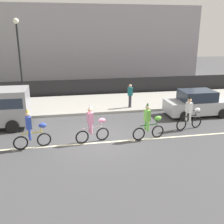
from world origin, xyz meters
The scene contains 12 objects.
ground_plane centered at (0.00, 0.00, 0.00)m, with size 80.00×80.00×0.00m, color #424244.
road_centre_line centered at (0.00, -0.50, 0.00)m, with size 36.00×0.14×0.01m, color beige.
sidewalk_curb centered at (0.00, 6.50, 0.07)m, with size 60.00×5.00×0.15m, color #9E9B93.
fence_line centered at (0.00, 9.40, 0.70)m, with size 40.00×0.08×1.40m, color black.
building_backdrop centered at (-1.31, 18.00, 3.84)m, with size 28.00×8.00×7.68m, color #99939E.
parade_cyclist_cobalt centered at (-3.02, -0.51, 0.84)m, with size 1.70×0.54×1.92m.
parade_cyclist_pink centered at (-0.21, -0.33, 0.84)m, with size 1.70×0.55×1.92m.
parade_cyclist_lime centered at (2.59, -0.49, 0.84)m, with size 1.71×0.52×1.92m.
parade_cyclist_zebra centered at (5.25, 0.44, 0.84)m, with size 1.69×0.58×1.92m.
parked_car_silver centered at (6.88, 2.67, 0.78)m, with size 4.10×1.92×1.64m.
street_lamp_post centered at (-4.21, 6.14, 3.99)m, with size 0.36×0.36×5.86m.
pedestrian_onlooker centered at (2.98, 4.76, 1.01)m, with size 0.32×0.20×1.62m.
Camera 1 is at (-1.50, -12.18, 5.22)m, focal length 42.00 mm.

